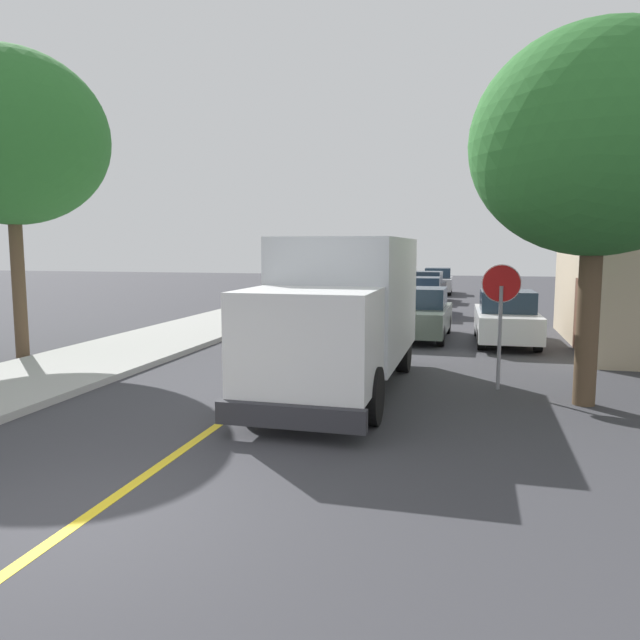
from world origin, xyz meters
name	(u,v)px	position (x,y,z in m)	size (l,w,h in m)	color
ground_plane	(83,520)	(0.00, 0.00, 0.00)	(120.00, 120.00, 0.00)	#38383D
centre_line_yellow	(313,358)	(0.00, 10.00, 0.00)	(0.16, 56.00, 0.01)	gold
box_truck	(344,306)	(1.49, 6.92, 1.77)	(2.46, 7.20, 3.20)	silver
parked_car_near	(420,315)	(2.50, 14.41, 0.79)	(1.93, 4.45, 1.67)	#4C564C
parked_car_mid	(421,297)	(1.96, 21.53, 0.79)	(1.88, 4.43, 1.67)	#2D4793
parked_car_far	(426,287)	(1.70, 28.12, 0.79)	(2.02, 4.48, 1.67)	black
parked_car_furthest	(438,282)	(2.01, 34.00, 0.79)	(1.87, 4.43, 1.67)	#B7B7BC
parked_van_across	(506,319)	(5.20, 13.94, 0.79)	(1.91, 4.44, 1.67)	silver
stop_sign	(501,302)	(4.72, 7.56, 1.86)	(0.80, 0.10, 2.65)	gray
street_tree_near	(10,138)	(-7.78, 8.25, 5.86)	(5.08, 5.08, 8.16)	brown
street_tree_far_side	(597,143)	(6.26, 6.65, 4.89)	(4.61, 4.61, 6.98)	brown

